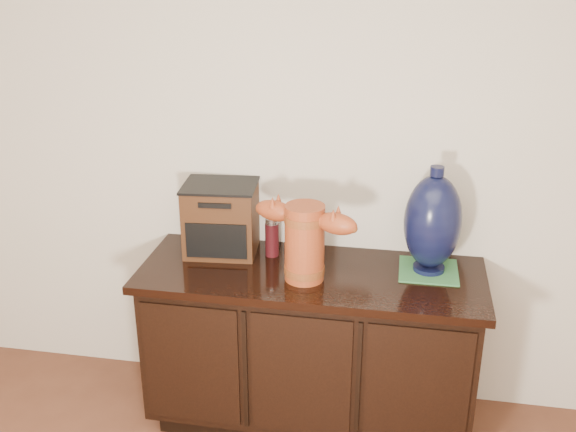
% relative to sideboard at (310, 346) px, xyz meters
% --- Properties ---
extents(sideboard, '(1.46, 0.56, 0.75)m').
position_rel_sideboard_xyz_m(sideboard, '(0.00, 0.00, 0.00)').
color(sideboard, black).
rests_on(sideboard, ground).
extents(terracotta_vessel, '(0.46, 0.22, 0.32)m').
position_rel_sideboard_xyz_m(terracotta_vessel, '(-0.02, -0.07, 0.55)').
color(terracotta_vessel, '#9D401C').
rests_on(terracotta_vessel, sideboard).
extents(tv_radio, '(0.34, 0.28, 0.32)m').
position_rel_sideboard_xyz_m(tv_radio, '(-0.42, 0.13, 0.53)').
color(tv_radio, '#391E0E').
rests_on(tv_radio, sideboard).
extents(green_mat, '(0.25, 0.25, 0.01)m').
position_rel_sideboard_xyz_m(green_mat, '(0.49, 0.09, 0.37)').
color(green_mat, '#316D3A').
rests_on(green_mat, sideboard).
extents(lamp_base, '(0.24, 0.24, 0.46)m').
position_rel_sideboard_xyz_m(lamp_base, '(0.49, 0.09, 0.59)').
color(lamp_base, black).
rests_on(lamp_base, green_mat).
extents(spray_can, '(0.06, 0.06, 0.18)m').
position_rel_sideboard_xyz_m(spray_can, '(-0.19, 0.13, 0.46)').
color(spray_can, '#560E15').
rests_on(spray_can, sideboard).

